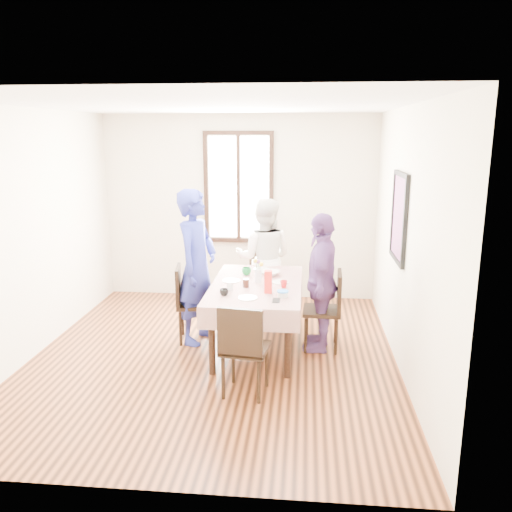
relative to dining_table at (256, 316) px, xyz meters
name	(u,v)px	position (x,y,z in m)	size (l,w,h in m)	color
ground	(214,356)	(-0.44, -0.30, -0.38)	(4.50, 4.50, 0.00)	black
back_wall	(239,208)	(-0.44, 1.95, 0.98)	(4.00, 4.00, 0.00)	beige
right_wall	(405,241)	(1.56, -0.30, 0.98)	(4.50, 4.50, 0.00)	beige
window_frame	(239,188)	(-0.44, 1.93, 1.27)	(1.02, 0.06, 1.62)	black
window_pane	(239,188)	(-0.44, 1.94, 1.27)	(0.90, 0.02, 1.50)	white
art_poster	(399,217)	(1.54, 0.00, 1.18)	(0.04, 0.76, 0.96)	red
dining_table	(256,316)	(0.00, 0.00, 0.00)	(0.89, 1.59, 0.75)	black
tablecloth	(256,285)	(0.00, 0.00, 0.38)	(1.01, 1.71, 0.01)	#540100
chair_left	(195,304)	(-0.74, 0.15, 0.08)	(0.42, 0.42, 0.91)	black
chair_right	(322,310)	(0.74, 0.05, 0.08)	(0.42, 0.42, 0.91)	black
chair_far	(264,283)	(0.00, 1.09, 0.08)	(0.42, 0.42, 0.91)	black
chair_near	(245,348)	(0.00, -1.09, 0.08)	(0.42, 0.42, 0.91)	black
person_left	(196,267)	(-0.72, 0.15, 0.53)	(0.66, 0.43, 1.81)	navy
person_far	(264,258)	(0.00, 1.07, 0.43)	(0.78, 0.61, 1.60)	white
person_right	(321,282)	(0.72, 0.05, 0.41)	(0.93, 0.39, 1.58)	#613C7A
mug_black	(224,292)	(-0.30, -0.46, 0.42)	(0.09, 0.09, 0.07)	black
mug_flag	(284,284)	(0.31, -0.11, 0.43)	(0.08, 0.08, 0.08)	red
mug_green	(246,271)	(-0.16, 0.38, 0.43)	(0.11, 0.11, 0.09)	#0C7226
serving_bowl	(270,273)	(0.13, 0.38, 0.41)	(0.22, 0.22, 0.05)	white
juice_carton	(268,282)	(0.16, -0.32, 0.51)	(0.08, 0.08, 0.25)	red
butter_tub	(283,294)	(0.32, -0.44, 0.41)	(0.11, 0.11, 0.05)	white
jam_jar	(246,283)	(-0.10, -0.14, 0.44)	(0.07, 0.07, 0.10)	black
drinking_glass	(230,286)	(-0.26, -0.27, 0.44)	(0.07, 0.07, 0.10)	silver
smartphone	(276,300)	(0.26, -0.58, 0.39)	(0.08, 0.15, 0.01)	black
flower_vase	(258,276)	(0.01, 0.08, 0.46)	(0.08, 0.08, 0.15)	silver
plate_left	(231,281)	(-0.30, 0.08, 0.39)	(0.20, 0.20, 0.01)	white
plate_right	(280,282)	(0.27, 0.08, 0.39)	(0.20, 0.20, 0.01)	white
plate_far	(261,269)	(0.00, 0.64, 0.39)	(0.20, 0.20, 0.01)	white
plate_near	(248,298)	(-0.04, -0.53, 0.39)	(0.20, 0.20, 0.01)	white
butter_lid	(283,291)	(0.32, -0.44, 0.45)	(0.12, 0.12, 0.01)	blue
flower_bunch	(258,265)	(0.01, 0.08, 0.59)	(0.09, 0.09, 0.10)	yellow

